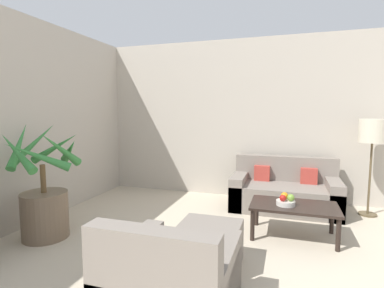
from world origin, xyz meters
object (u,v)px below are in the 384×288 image
object	(u,v)px
sofa_loveseat	(284,192)
armchair	(172,285)
ottoman	(210,245)
potted_palm	(44,199)
apple_green	(291,198)
orange_fruit	(285,196)
floor_lamp	(373,135)
fruit_bowl	(286,203)
apple_red	(283,198)
coffee_table	(294,209)

from	to	relation	value
sofa_loveseat	armchair	distance (m)	2.92
ottoman	potted_palm	bearing A→B (deg)	179.17
apple_green	ottoman	world-z (taller)	apple_green
orange_fruit	ottoman	bearing A→B (deg)	-125.65
sofa_loveseat	floor_lamp	distance (m)	1.46
sofa_loveseat	ottoman	xyz separation A→B (m)	(-0.66, -1.98, -0.06)
fruit_bowl	floor_lamp	bearing A→B (deg)	45.99
potted_palm	floor_lamp	size ratio (longest dim) A/B	0.99
apple_red	fruit_bowl	bearing A→B (deg)	46.44
armchair	ottoman	world-z (taller)	armchair
floor_lamp	coffee_table	world-z (taller)	floor_lamp
apple_green	sofa_loveseat	bearing A→B (deg)	94.08
potted_palm	floor_lamp	distance (m)	4.37
potted_palm	orange_fruit	world-z (taller)	potted_palm
sofa_loveseat	coffee_table	bearing A→B (deg)	-83.58
floor_lamp	coffee_table	xyz separation A→B (m)	(-1.03, -1.12, -0.82)
potted_palm	apple_red	xyz separation A→B (m)	(2.65, 0.82, 0.02)
sofa_loveseat	floor_lamp	world-z (taller)	floor_lamp
sofa_loveseat	apple_green	xyz separation A→B (m)	(0.08, -1.10, 0.23)
sofa_loveseat	armchair	size ratio (longest dim) A/B	1.78
floor_lamp	apple_red	bearing A→B (deg)	-134.00
apple_green	orange_fruit	xyz separation A→B (m)	(-0.07, 0.06, 0.00)
orange_fruit	coffee_table	bearing A→B (deg)	-0.65
coffee_table	apple_red	bearing A→B (deg)	-145.52
potted_palm	coffee_table	xyz separation A→B (m)	(2.78, 0.91, -0.12)
armchair	floor_lamp	bearing A→B (deg)	57.18
potted_palm	armchair	distance (m)	2.14
coffee_table	orange_fruit	size ratio (longest dim) A/B	11.87
apple_green	orange_fruit	world-z (taller)	same
armchair	sofa_loveseat	bearing A→B (deg)	75.73
fruit_bowl	armchair	bearing A→B (deg)	-113.18
floor_lamp	apple_red	size ratio (longest dim) A/B	18.62
apple_green	ottoman	distance (m)	1.18
floor_lamp	fruit_bowl	distance (m)	1.79
apple_green	armchair	world-z (taller)	armchair
potted_palm	coffee_table	bearing A→B (deg)	18.06
orange_fruit	armchair	distance (m)	1.94
orange_fruit	ottoman	distance (m)	1.19
apple_green	coffee_table	bearing A→B (deg)	56.10
sofa_loveseat	coffee_table	distance (m)	1.05
apple_red	sofa_loveseat	bearing A→B (deg)	89.48
potted_palm	floor_lamp	world-z (taller)	floor_lamp
potted_palm	armchair	bearing A→B (deg)	-24.30
coffee_table	sofa_loveseat	bearing A→B (deg)	96.42
armchair	coffee_table	bearing A→B (deg)	64.90
apple_red	ottoman	distance (m)	1.11
ottoman	fruit_bowl	bearing A→B (deg)	52.13
coffee_table	ottoman	distance (m)	1.23
sofa_loveseat	apple_red	world-z (taller)	sofa_loveseat
sofa_loveseat	fruit_bowl	distance (m)	1.11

